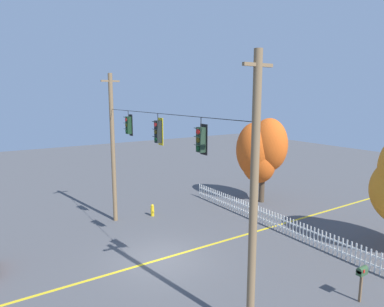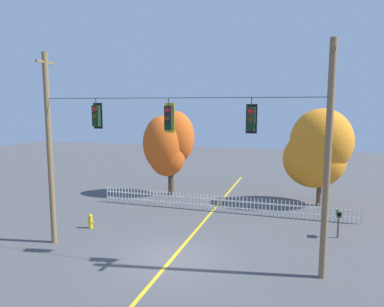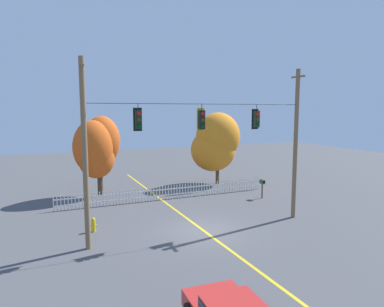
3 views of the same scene
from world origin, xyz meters
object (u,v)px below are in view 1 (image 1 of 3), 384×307
traffic_signal_southbound_primary (129,125)px  autumn_maple_near_fence (261,151)px  roadside_mailbox (362,273)px  traffic_signal_northbound_primary (158,132)px  traffic_signal_eastbound_side (201,140)px  fire_hydrant (152,210)px

traffic_signal_southbound_primary → autumn_maple_near_fence: bearing=93.0°
autumn_maple_near_fence → roadside_mailbox: bearing=-26.8°
traffic_signal_southbound_primary → roadside_mailbox: (10.53, 4.61, -4.93)m
traffic_signal_northbound_primary → autumn_maple_near_fence: bearing=110.9°
traffic_signal_eastbound_side → autumn_maple_near_fence: size_ratio=0.23×
roadside_mailbox → traffic_signal_northbound_primary: bearing=-147.2°
autumn_maple_near_fence → fire_hydrant: autumn_maple_near_fence is taller
traffic_signal_northbound_primary → traffic_signal_eastbound_side: (3.38, -0.00, -0.00)m
traffic_signal_northbound_primary → fire_hydrant: traffic_signal_northbound_primary is taller
fire_hydrant → roadside_mailbox: roadside_mailbox is taller
traffic_signal_southbound_primary → roadside_mailbox: 12.51m
traffic_signal_northbound_primary → roadside_mailbox: 9.81m
traffic_signal_northbound_primary → traffic_signal_eastbound_side: bearing=-0.0°
traffic_signal_southbound_primary → traffic_signal_northbound_primary: (3.37, 0.00, -0.05)m
autumn_maple_near_fence → roadside_mailbox: size_ratio=4.33×
autumn_maple_near_fence → traffic_signal_eastbound_side: bearing=-54.5°
roadside_mailbox → fire_hydrant: bearing=-169.3°
traffic_signal_eastbound_side → traffic_signal_southbound_primary: bearing=180.0°
fire_hydrant → roadside_mailbox: size_ratio=0.55×
fire_hydrant → roadside_mailbox: (12.52, 2.36, 0.76)m
traffic_signal_southbound_primary → traffic_signal_eastbound_side: 6.75m
fire_hydrant → traffic_signal_northbound_primary: bearing=-22.8°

